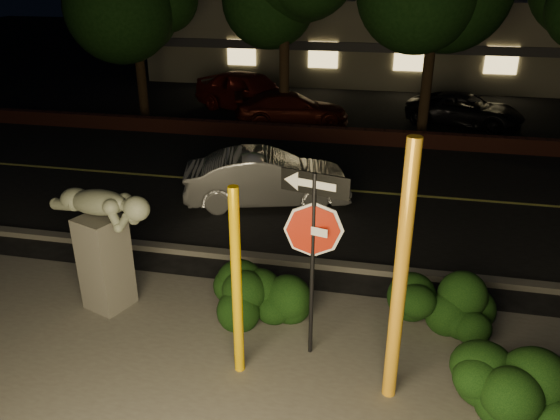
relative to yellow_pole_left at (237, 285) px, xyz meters
The scene contains 19 objects.
ground 10.43m from the yellow_pole_left, 87.78° to the left, with size 90.00×90.00×0.00m, color black.
patio 1.63m from the yellow_pole_left, 59.43° to the right, with size 14.00×6.00×0.02m, color #4C4944.
road 7.47m from the yellow_pole_left, 86.87° to the left, with size 80.00×8.00×0.01m, color black.
lane_marking 7.47m from the yellow_pole_left, 86.87° to the left, with size 80.00×0.12×0.01m, color #C5C34E.
curb 3.53m from the yellow_pole_left, 82.92° to the left, with size 80.00×0.25×0.12m, color #4C4944.
brick_wall 11.69m from the yellow_pole_left, 88.03° to the left, with size 40.00×0.35×0.50m, color #421C15.
parking_lot 17.39m from the yellow_pole_left, 88.68° to the left, with size 40.00×12.00×0.01m, color black.
building 25.32m from the yellow_pole_left, 89.09° to the left, with size 22.00×10.20×4.00m.
yellow_pole_left is the anchor object (origin of this frame).
yellow_pole_right 2.18m from the yellow_pole_left, ahead, with size 0.18×0.18×3.68m, color #FFAE23.
signpost 1.29m from the yellow_pole_left, 32.68° to the left, with size 0.96×0.28×2.92m.
sculpture 2.85m from the yellow_pole_left, 156.56° to the left, with size 2.08×1.20×2.25m.
hedge_center 1.57m from the yellow_pole_left, 86.96° to the left, with size 1.80×0.84×0.94m, color black.
hedge_right 3.47m from the yellow_pole_left, 29.59° to the left, with size 1.68×0.90×1.10m, color black.
hedge_far_right 3.86m from the yellow_pole_left, ahead, with size 1.61×1.00×1.12m, color black.
silver_sedan 6.24m from the yellow_pole_left, 99.48° to the left, with size 1.39×3.99×1.32m, color silver.
parked_car_red 15.67m from the yellow_pole_left, 104.30° to the left, with size 1.93×4.80×1.63m, color maroon.
parked_car_darkred 13.58m from the yellow_pole_left, 97.63° to the left, with size 1.70×4.18×1.21m, color #44110A.
parked_car_dark 15.44m from the yellow_pole_left, 73.25° to the left, with size 1.92×4.17×1.16m, color black.
Camera 1 is at (1.49, -6.40, 5.39)m, focal length 35.00 mm.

